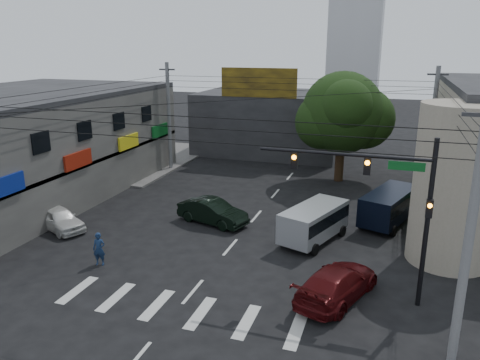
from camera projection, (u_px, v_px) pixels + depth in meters
The scene contains 17 objects.
ground at pixel (217, 263), 23.62m from camera, with size 160.00×160.00×0.00m, color black.
sidewalk_far_left at pixel (111, 157), 45.44m from camera, with size 16.00×16.00×0.15m, color #514F4C.
building_left at pixel (12, 147), 33.55m from camera, with size 14.00×24.00×7.00m, color #464441.
corner_column at pixel (455, 185), 22.83m from camera, with size 4.00×4.00×8.00m, color gray.
building_far at pixel (271, 122), 47.69m from camera, with size 14.00×10.00×6.00m, color #232326.
billboard at pixel (259, 83), 42.02m from camera, with size 7.00×0.30×2.60m, color olive.
street_tree at pixel (342, 113), 36.38m from camera, with size 6.40×6.40×8.70m.
traffic_gantry at pixel (386, 193), 19.00m from camera, with size 7.10×0.35×7.20m.
utility_pole_near_right at pixel (469, 239), 15.07m from camera, with size 0.32×0.32×9.20m, color #59595B.
utility_pole_far_left at pixel (169, 117), 40.09m from camera, with size 0.32×0.32×9.20m, color #59595B.
utility_pole_far_right at pixel (431, 131), 33.75m from camera, with size 0.32×0.32×9.20m, color #59595B.
dark_sedan at pixel (213, 212), 28.70m from camera, with size 4.78×2.77×1.49m, color black.
white_compact at pixel (59, 219), 27.73m from camera, with size 4.29×3.11×1.36m, color silver.
maroon_sedan at pixel (337, 283), 20.16m from camera, with size 3.65×5.43×1.46m, color #3F090A.
silver_minivan at pixel (314, 224), 26.01m from camera, with size 3.42×5.07×2.02m, color #9B9EA3, non-canonical shape.
navy_van at pixel (389, 208), 28.56m from camera, with size 3.53×5.51×2.06m, color black, non-canonical shape.
traffic_officer at pixel (99, 249), 23.23m from camera, with size 0.69×0.54×1.69m, color #142747.
Camera 1 is at (7.86, -20.05, 10.64)m, focal length 35.00 mm.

